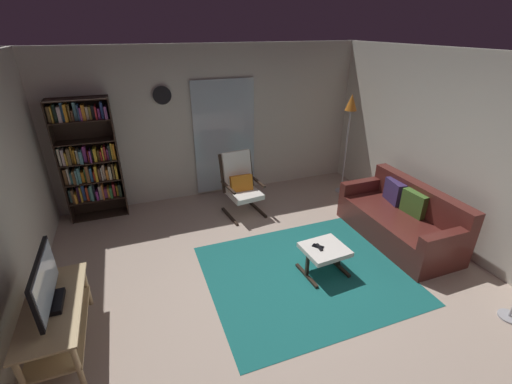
% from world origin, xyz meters
% --- Properties ---
extents(ground_plane, '(7.02, 7.02, 0.00)m').
position_xyz_m(ground_plane, '(0.00, 0.00, 0.00)').
color(ground_plane, '#B6A08F').
extents(wall_back, '(5.60, 0.06, 2.60)m').
position_xyz_m(wall_back, '(0.00, 2.90, 1.30)').
color(wall_back, beige).
rests_on(wall_back, ground).
extents(wall_right, '(0.06, 6.00, 2.60)m').
position_xyz_m(wall_right, '(2.70, 0.00, 1.30)').
color(wall_right, beige).
rests_on(wall_right, ground).
extents(glass_door_panel, '(1.10, 0.01, 2.00)m').
position_xyz_m(glass_door_panel, '(0.19, 2.83, 1.05)').
color(glass_door_panel, silver).
extents(area_rug, '(2.44, 2.11, 0.01)m').
position_xyz_m(area_rug, '(0.44, 0.12, 0.00)').
color(area_rug, '#196460').
rests_on(area_rug, ground).
extents(tv_stand, '(0.51, 1.17, 0.53)m').
position_xyz_m(tv_stand, '(-2.29, -0.02, 0.35)').
color(tv_stand, tan).
rests_on(tv_stand, ground).
extents(television, '(0.20, 0.82, 0.50)m').
position_xyz_m(television, '(-2.29, -0.02, 0.77)').
color(television, black).
rests_on(television, tv_stand).
extents(bookshelf_near_tv, '(0.85, 0.30, 1.92)m').
position_xyz_m(bookshelf_near_tv, '(-2.04, 2.67, 0.98)').
color(bookshelf_near_tv, black).
rests_on(bookshelf_near_tv, ground).
extents(leather_sofa, '(0.84, 1.80, 0.81)m').
position_xyz_m(leather_sofa, '(2.12, 0.39, 0.30)').
color(leather_sofa, '#57231E').
rests_on(leather_sofa, ground).
extents(lounge_armchair, '(0.64, 0.71, 1.02)m').
position_xyz_m(lounge_armchair, '(0.20, 1.98, 0.53)').
color(lounge_armchair, black).
rests_on(lounge_armchair, ground).
extents(ottoman, '(0.55, 0.51, 0.38)m').
position_xyz_m(ottoman, '(0.67, 0.08, 0.31)').
color(ottoman, white).
rests_on(ottoman, ground).
extents(tv_remote, '(0.05, 0.15, 0.02)m').
position_xyz_m(tv_remote, '(0.59, 0.10, 0.39)').
color(tv_remote, black).
rests_on(tv_remote, ottoman).
extents(cell_phone, '(0.14, 0.15, 0.01)m').
position_xyz_m(cell_phone, '(0.59, 0.13, 0.38)').
color(cell_phone, black).
rests_on(cell_phone, ottoman).
extents(floor_lamp_by_shelf, '(0.22, 0.22, 1.81)m').
position_xyz_m(floor_lamp_by_shelf, '(2.23, 2.05, 1.49)').
color(floor_lamp_by_shelf, '#A5A5AD').
rests_on(floor_lamp_by_shelf, ground).
extents(wall_clock, '(0.29, 0.03, 0.29)m').
position_xyz_m(wall_clock, '(-0.81, 2.82, 1.85)').
color(wall_clock, silver).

